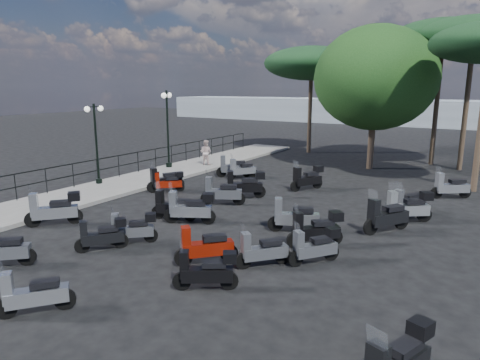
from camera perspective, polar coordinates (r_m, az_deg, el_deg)
The scene contains 35 objects.
ground at distance 15.12m, azimuth -5.03°, elevation -5.61°, with size 120.00×120.00×0.00m, color black.
sidewalk at distance 21.45m, azimuth -14.34°, elevation -0.34°, with size 3.00×30.00×0.15m, color slate.
railing at distance 22.09m, azimuth -17.19°, elevation 2.04°, with size 0.04×26.04×1.10m.
lamp_post_1 at distance 21.06m, azimuth -18.64°, elevation 5.26°, with size 0.34×1.10×3.73m.
lamp_post_2 at distance 24.43m, azimuth -9.64°, elevation 7.38°, with size 0.69×1.18×4.28m.
pedestrian_far at distance 25.05m, azimuth -4.58°, elevation 3.69°, with size 0.71×0.55×1.46m, color beige.
scooter_0 at distance 12.96m, azimuth -29.37°, elevation -8.18°, with size 1.32×1.19×1.33m.
scooter_1 at distance 15.86m, azimuth -23.54°, elevation -3.64°, with size 1.38×1.52×1.49m.
scooter_2 at distance 19.43m, azimuth -9.54°, elevation -0.30°, with size 1.16×1.14×1.18m.
scooter_3 at distance 19.59m, azimuth -9.99°, elevation -0.08°, with size 1.01×1.61×1.42m.
scooter_4 at distance 22.31m, azimuth -0.93°, elevation 1.69°, with size 1.58×1.20×1.48m.
scooter_6 at distance 13.36m, azimuth -14.12°, elevation -6.33°, with size 1.25×1.12×1.22m.
scooter_7 at distance 13.05m, azimuth -17.92°, elevation -7.05°, with size 1.03×1.29×1.20m.
scooter_8 at distance 15.37m, azimuth -8.94°, elevation -3.58°, with size 1.65×0.76×1.35m.
scooter_9 at distance 17.10m, azimuth -2.45°, elevation -1.70°, with size 1.66×0.99×1.44m.
scooter_10 at distance 21.96m, azimuth 0.23°, elevation 1.37°, with size 1.10×1.38×1.32m.
scooter_11 at distance 10.13m, azimuth -25.87°, elevation -13.61°, with size 1.07×1.28×1.25m.
scooter_12 at distance 11.54m, azimuth -4.73°, elevation -8.90°, with size 1.28×1.32×1.38m.
scooter_13 at distance 14.84m, azimuth -6.65°, elevation -3.79°, with size 1.68×1.03×1.45m.
scooter_14 at distance 14.04m, azimuth 7.23°, elevation -4.94°, with size 1.67×0.99×1.44m.
scooter_15 at distance 18.13m, azimuth 0.61°, elevation -0.67°, with size 1.64×1.19×1.48m.
scooter_16 at distance 19.74m, azimuth 8.94°, elevation 0.18°, with size 1.06×1.61×1.41m.
scooter_18 at distance 11.38m, azimuth 2.95°, elevation -9.45°, with size 1.11×1.23×1.24m.
scooter_19 at distance 10.17m, azimuth -4.53°, elevation -12.04°, with size 1.37×0.97×1.23m.
scooter_20 at distance 14.68m, azimuth 18.87°, elevation -4.69°, with size 1.14×1.64×1.49m.
scooter_21 at distance 15.99m, azimuth 21.47°, elevation -3.42°, with size 1.55×1.21×1.43m.
scooter_24 at distance 11.73m, azimuth 9.94°, elevation -8.77°, with size 1.06×1.31×1.23m.
scooter_25 at distance 12.89m, azimuth 10.09°, elevation -6.54°, with size 1.39×1.31×1.38m.
scooter_26 at distance 16.81m, azimuth 21.29°, elevation -2.93°, with size 0.89×1.55×1.33m.
scooter_27 at distance 20.14m, azimuth 26.24°, elevation -0.86°, with size 1.50×1.12×1.41m.
broadleaf_tree at distance 25.41m, azimuth 17.61°, elevation 12.80°, with size 6.75×6.75×7.96m.
pine_0 at distance 28.30m, azimuth 25.46°, elevation 16.83°, with size 5.74×5.74×8.44m.
pine_1 at distance 27.11m, azimuth 28.73°, elevation 16.39°, with size 6.12×6.12×8.33m.
pine_2 at distance 30.95m, azimuth 9.52°, elevation 15.06°, with size 6.62×6.62×7.35m.
distant_hills at distance 57.28m, azimuth 22.93°, elevation 8.28°, with size 70.00×8.00×3.00m, color gray.
Camera 1 is at (8.58, -11.55, 4.67)m, focal length 32.00 mm.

